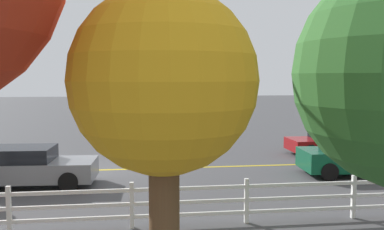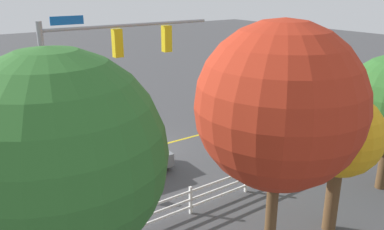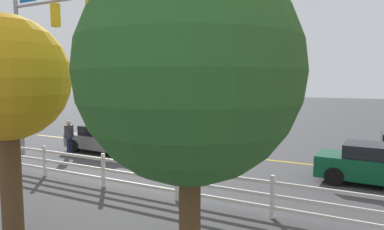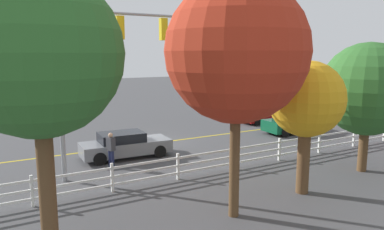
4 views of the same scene
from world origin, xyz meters
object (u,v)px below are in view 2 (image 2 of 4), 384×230
pedestrian (109,176)px  tree_2 (340,136)px  tree_1 (59,159)px  tree_4 (279,106)px  car_0 (259,98)px  car_2 (121,163)px  car_1 (294,114)px

pedestrian → tree_2: bearing=-68.9°
pedestrian → tree_2: tree_2 is taller
pedestrian → tree_1: (3.80, 6.84, 4.38)m
tree_2 → tree_4: tree_4 is taller
car_0 → tree_2: size_ratio=0.79×
tree_4 → car_0: bearing=-134.0°
tree_2 → tree_4: 3.99m
tree_2 → car_2: bearing=-62.4°
car_0 → pedestrian: pedestrian is taller
tree_1 → tree_4: tree_4 is taller
car_1 → tree_2: (7.78, 8.30, 2.92)m
car_2 → tree_1: tree_1 is taller
tree_1 → tree_2: bearing=-179.6°
car_0 → car_1: (0.90, 3.98, 0.05)m
car_2 → car_0: bearing=20.4°
car_0 → tree_4: size_ratio=0.52×
car_0 → car_2: (12.95, 4.12, 0.02)m
tree_2 → tree_1: bearing=0.4°
tree_1 → tree_2: (-9.25, -0.07, -1.70)m
car_1 → car_0: bearing=79.8°
car_0 → car_2: car_2 is taller
car_1 → tree_4: bearing=-139.9°
car_2 → car_1: bearing=3.4°
tree_1 → tree_2: size_ratio=1.46×
pedestrian → car_0: bearing=3.6°
car_1 → tree_1: size_ratio=0.58×
car_1 → pedestrian: size_ratio=2.56×
car_2 → tree_1: 10.68m
pedestrian → tree_4: tree_4 is taller
tree_4 → car_1: bearing=-142.6°
car_1 → tree_2: 11.74m
car_0 → car_2: 13.59m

